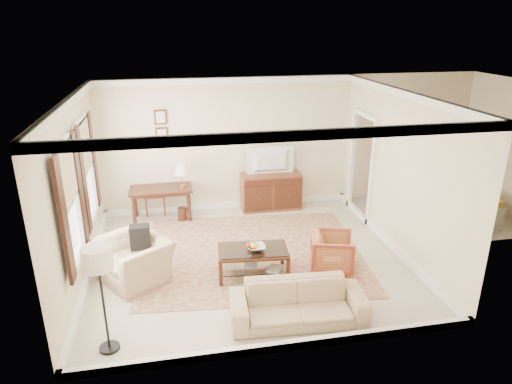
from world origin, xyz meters
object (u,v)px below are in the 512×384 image
object	(u,v)px
sideboard	(271,191)
coffee_table	(253,255)
striped_armchair	(332,250)
writing_desk	(161,193)
tv	(271,153)
club_armchair	(134,253)
sofa	(298,297)

from	to	relation	value
sideboard	coffee_table	distance (m)	2.92
striped_armchair	writing_desk	bearing A→B (deg)	62.57
sideboard	tv	xyz separation A→B (m)	(-0.00, -0.02, 0.91)
club_armchair	tv	bearing A→B (deg)	97.34
coffee_table	club_armchair	distance (m)	1.93
sofa	club_armchair	bearing A→B (deg)	150.00
sideboard	club_armchair	xyz separation A→B (m)	(-2.84, -2.53, 0.07)
writing_desk	striped_armchair	xyz separation A→B (m)	(2.83, -2.69, -0.24)
coffee_table	sideboard	bearing A→B (deg)	71.46
writing_desk	sideboard	world-z (taller)	sideboard
tv	striped_armchair	distance (m)	3.00
writing_desk	coffee_table	xyz separation A→B (m)	(1.48, -2.63, -0.22)
coffee_table	sofa	size ratio (longest dim) A/B	0.63
striped_armchair	club_armchair	size ratio (longest dim) A/B	0.65
sideboard	sofa	distance (m)	4.14
coffee_table	striped_armchair	size ratio (longest dim) A/B	1.69
coffee_table	tv	bearing A→B (deg)	71.33
sofa	striped_armchair	bearing A→B (deg)	57.29
striped_armchair	club_armchair	world-z (taller)	club_armchair
coffee_table	sofa	xyz separation A→B (m)	(0.39, -1.34, -0.00)
tv	striped_armchair	xyz separation A→B (m)	(0.43, -2.81, -0.96)
coffee_table	striped_armchair	distance (m)	1.36
sideboard	club_armchair	bearing A→B (deg)	-138.37
coffee_table	club_armchair	xyz separation A→B (m)	(-1.92, 0.24, 0.11)
writing_desk	tv	distance (m)	2.51
tv	sofa	bearing A→B (deg)	82.53
sideboard	writing_desk	bearing A→B (deg)	-176.72
writing_desk	coffee_table	size ratio (longest dim) A/B	1.07
sideboard	tv	world-z (taller)	tv
writing_desk	club_armchair	bearing A→B (deg)	-100.43
sideboard	coffee_table	xyz separation A→B (m)	(-0.93, -2.77, -0.04)
writing_desk	tv	world-z (taller)	tv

